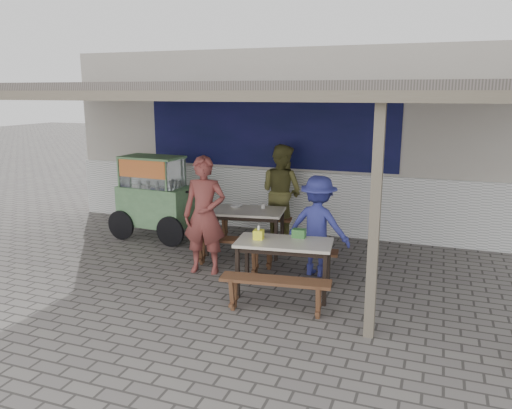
{
  "coord_description": "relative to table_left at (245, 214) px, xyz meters",
  "views": [
    {
      "loc": [
        2.94,
        -6.2,
        2.7
      ],
      "look_at": [
        0.33,
        0.9,
        0.98
      ],
      "focal_mm": 35.0,
      "sensor_mm": 36.0,
      "label": 1
    }
  ],
  "objects": [
    {
      "name": "back_wall",
      "position": [
        0.06,
        2.16,
        1.05
      ],
      "size": [
        9.0,
        1.28,
        3.5
      ],
      "color": "beige",
      "rests_on": "ground"
    },
    {
      "name": "condiment_jar",
      "position": [
        0.26,
        0.19,
        0.12
      ],
      "size": [
        0.07,
        0.07,
        0.08
      ],
      "primitive_type": "cylinder",
      "color": "beige",
      "rests_on": "table_left"
    },
    {
      "name": "bench_left_wall",
      "position": [
        -0.11,
        0.7,
        -0.34
      ],
      "size": [
        1.42,
        0.49,
        0.45
      ],
      "rotation": [
        0.0,
        0.0,
        0.15
      ],
      "color": "brown",
      "rests_on": "ground"
    },
    {
      "name": "tissue_box",
      "position": [
        0.8,
        -1.53,
        0.14
      ],
      "size": [
        0.14,
        0.14,
        0.13
      ],
      "primitive_type": "cube",
      "rotation": [
        0.0,
        0.0,
        0.1
      ],
      "color": "#FEFC2A",
      "rests_on": "table_right"
    },
    {
      "name": "ground",
      "position": [
        0.06,
        -1.41,
        -0.67
      ],
      "size": [
        60.0,
        60.0,
        0.0
      ],
      "primitive_type": "plane",
      "color": "#635E5A",
      "rests_on": "ground"
    },
    {
      "name": "bench_left_street",
      "position": [
        0.11,
        -0.7,
        -0.34
      ],
      "size": [
        1.42,
        0.49,
        0.45
      ],
      "rotation": [
        0.0,
        0.0,
        0.15
      ],
      "color": "brown",
      "rests_on": "ground"
    },
    {
      "name": "table_left",
      "position": [
        0.0,
        0.0,
        0.0
      ],
      "size": [
        1.4,
        0.95,
        0.75
      ],
      "rotation": [
        0.0,
        0.0,
        0.15
      ],
      "color": "beige",
      "rests_on": "ground"
    },
    {
      "name": "patron_street_side",
      "position": [
        -0.22,
        -1.09,
        0.22
      ],
      "size": [
        0.71,
        0.53,
        1.78
      ],
      "primitive_type": "imported",
      "rotation": [
        0.0,
        0.0,
        0.16
      ],
      "color": "brown",
      "rests_on": "ground"
    },
    {
      "name": "warung_roof",
      "position": [
        0.08,
        -0.52,
        2.04
      ],
      "size": [
        9.0,
        4.21,
        2.81
      ],
      "color": "#635A55",
      "rests_on": "ground"
    },
    {
      "name": "condiment_bowl",
      "position": [
        -0.2,
        0.09,
        0.1
      ],
      "size": [
        0.23,
        0.23,
        0.05
      ],
      "primitive_type": "imported",
      "rotation": [
        0.0,
        0.0,
        -0.29
      ],
      "color": "white",
      "rests_on": "table_left"
    },
    {
      "name": "donation_box",
      "position": [
        1.29,
        -1.27,
        0.14
      ],
      "size": [
        0.18,
        0.12,
        0.12
      ],
      "primitive_type": "cube",
      "rotation": [
        0.0,
        0.0,
        0.02
      ],
      "color": "#3A7A36",
      "rests_on": "table_right"
    },
    {
      "name": "bench_right_street",
      "position": [
        1.23,
        -2.12,
        -0.34
      ],
      "size": [
        1.4,
        0.46,
        0.45
      ],
      "rotation": [
        0.0,
        0.0,
        0.13
      ],
      "color": "brown",
      "rests_on": "ground"
    },
    {
      "name": "vendor_cart",
      "position": [
        -1.9,
        0.24,
        0.17
      ],
      "size": [
        1.97,
        0.84,
        1.54
      ],
      "rotation": [
        0.0,
        0.0,
        -0.07
      ],
      "color": "#6FA16B",
      "rests_on": "ground"
    },
    {
      "name": "patron_wall_side",
      "position": [
        0.31,
        1.06,
        0.21
      ],
      "size": [
        1.05,
        0.95,
        1.77
      ],
      "primitive_type": "imported",
      "rotation": [
        0.0,
        0.0,
        2.73
      ],
      "color": "brown",
      "rests_on": "ground"
    },
    {
      "name": "patron_right_table",
      "position": [
        1.4,
        -0.59,
        0.08
      ],
      "size": [
        1.04,
        0.69,
        1.51
      ],
      "primitive_type": "imported",
      "rotation": [
        0.0,
        0.0,
        3.01
      ],
      "color": "#333993",
      "rests_on": "ground"
    },
    {
      "name": "table_right",
      "position": [
        1.15,
        -1.51,
        -0.0
      ],
      "size": [
        1.34,
        0.8,
        0.75
      ],
      "rotation": [
        0.0,
        0.0,
        0.13
      ],
      "color": "beige",
      "rests_on": "ground"
    },
    {
      "name": "bench_right_wall",
      "position": [
        1.07,
        -0.89,
        -0.34
      ],
      "size": [
        1.4,
        0.46,
        0.45
      ],
      "rotation": [
        0.0,
        0.0,
        0.13
      ],
      "color": "brown",
      "rests_on": "ground"
    }
  ]
}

